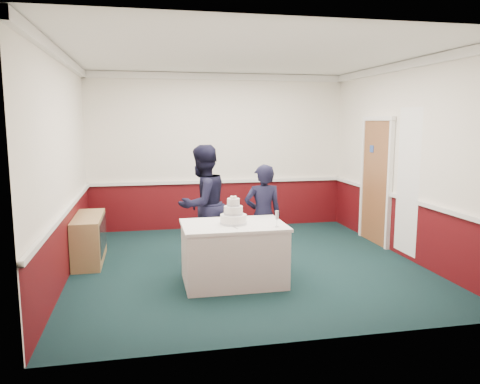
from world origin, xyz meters
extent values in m
plane|color=#11292B|center=(0.00, 0.00, 0.00)|extent=(5.00, 5.00, 0.00)
cube|color=white|center=(0.00, 2.48, 1.50)|extent=(5.00, 0.05, 3.00)
cube|color=white|center=(-2.48, 0.00, 1.50)|extent=(0.05, 5.00, 3.00)
cube|color=white|center=(2.48, 0.00, 1.50)|extent=(0.05, 5.00, 3.00)
cube|color=white|center=(0.00, 0.00, 2.98)|extent=(5.00, 5.00, 0.05)
cube|color=#4C0A0E|center=(0.00, 2.48, 0.45)|extent=(5.00, 0.02, 0.90)
cube|color=white|center=(0.00, 2.47, 0.92)|extent=(4.98, 0.05, 0.06)
cube|color=white|center=(0.00, 2.46, 2.93)|extent=(5.00, 0.08, 0.12)
cube|color=brown|center=(2.46, 0.80, 1.05)|extent=(0.05, 0.90, 2.10)
cube|color=#234799|center=(2.44, 0.95, 1.62)|extent=(0.01, 0.12, 0.12)
cube|color=white|center=(2.42, -0.25, 1.20)|extent=(0.02, 0.60, 2.20)
cube|color=#9C764B|center=(-2.28, 0.61, 0.35)|extent=(0.40, 1.20, 0.70)
cube|color=black|center=(-2.07, 0.61, 0.40)|extent=(0.01, 1.00, 0.50)
cube|color=white|center=(-0.33, -0.75, 0.38)|extent=(1.28, 0.88, 0.76)
cube|color=white|center=(-0.33, -0.75, 0.77)|extent=(1.32, 0.92, 0.04)
cylinder|color=white|center=(-0.33, -0.75, 0.85)|extent=(0.34, 0.34, 0.12)
cylinder|color=silver|center=(-0.33, -0.75, 0.80)|extent=(0.35, 0.35, 0.03)
cylinder|color=white|center=(-0.33, -0.75, 0.97)|extent=(0.24, 0.24, 0.11)
cylinder|color=silver|center=(-0.33, -0.75, 0.92)|extent=(0.25, 0.25, 0.02)
cylinder|color=white|center=(-0.33, -0.75, 1.07)|extent=(0.16, 0.16, 0.10)
cylinder|color=silver|center=(-0.33, -0.75, 1.03)|extent=(0.17, 0.17, 0.02)
sphere|color=#EDE5C9|center=(-0.33, -0.75, 1.14)|extent=(0.03, 0.03, 0.03)
sphere|color=#EDE5C9|center=(-0.31, -0.73, 1.14)|extent=(0.03, 0.03, 0.03)
sphere|color=#EDE5C9|center=(-0.35, -0.72, 1.14)|extent=(0.03, 0.03, 0.03)
sphere|color=#EDE5C9|center=(-0.32, -0.77, 1.14)|extent=(0.03, 0.03, 0.03)
sphere|color=#EDE5C9|center=(-0.36, -0.76, 1.14)|extent=(0.03, 0.03, 0.03)
cube|color=silver|center=(-0.36, -0.95, 0.79)|extent=(0.06, 0.22, 0.00)
cylinder|color=silver|center=(0.17, -1.03, 0.79)|extent=(0.05, 0.05, 0.01)
cylinder|color=silver|center=(0.17, -1.03, 0.84)|extent=(0.01, 0.01, 0.09)
cylinder|color=silver|center=(0.17, -1.03, 0.94)|extent=(0.04, 0.04, 0.11)
imported|color=black|center=(-0.61, 0.21, 0.88)|extent=(1.08, 1.04, 1.76)
imported|color=black|center=(0.21, -0.16, 0.75)|extent=(0.55, 0.37, 1.50)
camera|label=1|loc=(-1.44, -6.53, 2.11)|focal=35.00mm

